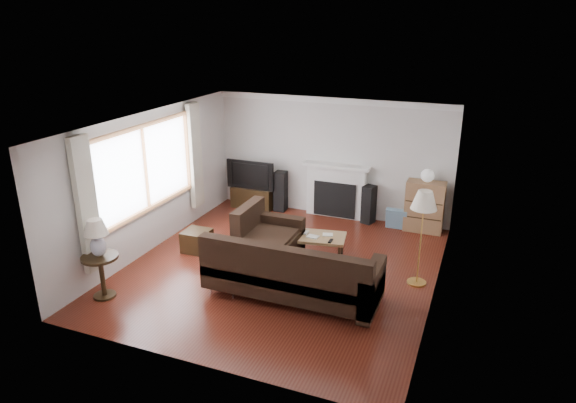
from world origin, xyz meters
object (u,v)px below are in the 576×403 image
at_px(tv_stand, 253,197).
at_px(side_table, 102,276).
at_px(floor_lamp, 421,239).
at_px(sectional_sofa, 293,269).
at_px(coffee_table, 314,246).
at_px(bookshelf, 425,207).

xyz_separation_m(tv_stand, side_table, (-0.44, -4.36, 0.11)).
bearing_deg(floor_lamp, side_table, -153.47).
bearing_deg(sectional_sofa, floor_lamp, 33.12).
bearing_deg(tv_stand, coffee_table, -42.36).
bearing_deg(sectional_sofa, bookshelf, 65.94).
bearing_deg(side_table, sectional_sofa, 21.86).
height_order(sectional_sofa, side_table, sectional_sofa).
relative_size(coffee_table, side_table, 1.59).
bearing_deg(coffee_table, side_table, -145.32).
height_order(tv_stand, coffee_table, tv_stand).
bearing_deg(side_table, coffee_table, 44.29).
relative_size(sectional_sofa, floor_lamp, 1.82).
height_order(tv_stand, side_table, side_table).
relative_size(tv_stand, bookshelf, 0.92).
bearing_deg(bookshelf, tv_stand, -179.54).
relative_size(tv_stand, coffee_table, 0.87).
distance_m(bookshelf, coffee_table, 2.54).
relative_size(tv_stand, floor_lamp, 0.60).
xyz_separation_m(sectional_sofa, floor_lamp, (1.70, 1.11, 0.32)).
bearing_deg(bookshelf, side_table, -133.34).
bearing_deg(sectional_sofa, side_table, -158.14).
height_order(tv_stand, bookshelf, bookshelf).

